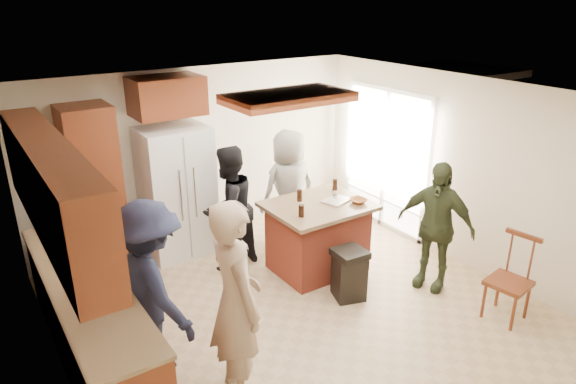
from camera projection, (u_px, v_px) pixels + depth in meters
room_shell at (445, 146)px, 9.22m from camera, size 8.00×5.20×5.00m
person_front_left at (236, 303)px, 4.42m from camera, size 0.58×0.74×1.91m
person_behind_left at (229, 209)px, 6.63m from camera, size 0.93×0.72×1.67m
person_behind_right at (289, 189)px, 7.24m from camera, size 0.86×0.58×1.71m
person_side_right at (435, 226)px, 6.19m from camera, size 0.80×1.07×1.63m
person_counter at (152, 288)px, 4.80m from camera, size 0.73×1.20×1.74m
left_cabinetry at (78, 278)px, 4.79m from camera, size 0.64×3.00×2.30m
back_wall_units at (113, 167)px, 6.50m from camera, size 1.80×0.60×2.45m
refrigerator at (177, 192)px, 7.02m from camera, size 0.90×0.76×1.80m
kitchen_island at (318, 236)px, 6.70m from camera, size 1.28×1.03×0.93m
island_items at (337, 199)px, 6.58m from camera, size 1.00×0.68×0.15m
trash_bin at (349, 274)px, 6.11m from camera, size 0.43×0.43×0.63m
spindle_chair at (510, 282)px, 5.68m from camera, size 0.48×0.48×0.99m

